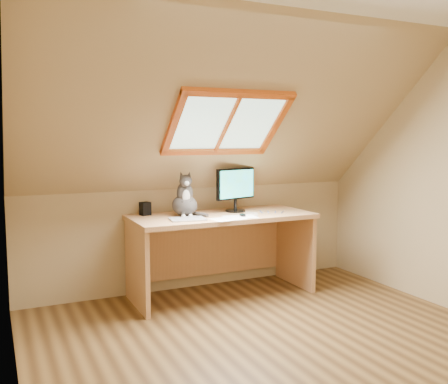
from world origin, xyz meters
TOP-DOWN VIEW (x-y plane):
  - ground at (0.00, 0.00)m, footprint 3.50×3.50m
  - room_shell at (0.00, -0.09)m, footprint 3.52×3.52m
  - desk at (0.11, 1.45)m, footprint 1.71×0.75m
  - monitor at (0.30, 1.47)m, footprint 0.45×0.19m
  - cat at (-0.24, 1.43)m, footprint 0.27×0.31m
  - desk_speaker at (-0.56, 1.63)m, footprint 0.10×0.10m
  - graphics_tablet at (-0.30, 1.22)m, footprint 0.33×0.26m
  - mouse at (0.22, 1.17)m, footprint 0.06×0.09m
  - papers at (0.11, 1.12)m, footprint 0.33×0.27m
  - cables at (0.50, 1.26)m, footprint 0.51×0.26m

SIDE VIEW (x-z plane):
  - ground at x=0.00m, z-range 0.00..0.00m
  - desk at x=0.11m, z-range 0.16..0.94m
  - papers at x=0.11m, z-range 0.78..0.78m
  - cables at x=0.50m, z-range 0.78..0.79m
  - graphics_tablet at x=-0.30m, z-range 0.78..0.79m
  - mouse at x=0.22m, z-range 0.78..0.81m
  - desk_speaker at x=-0.56m, z-range 0.78..0.90m
  - cat at x=-0.24m, z-range 0.72..1.14m
  - monitor at x=0.30m, z-range 0.81..1.24m
  - room_shell at x=0.00m, z-range 0.23..2.64m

